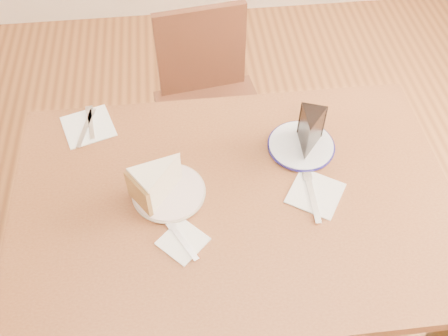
# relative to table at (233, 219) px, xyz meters

# --- Properties ---
(ground) EXTENTS (4.00, 4.00, 0.00)m
(ground) POSITION_rel_table_xyz_m (0.00, 0.00, -0.65)
(ground) COLOR #512B15
(ground) RESTS_ON ground
(table) EXTENTS (1.20, 0.80, 0.75)m
(table) POSITION_rel_table_xyz_m (0.00, 0.00, 0.00)
(table) COLOR #482513
(table) RESTS_ON ground
(chair_far) EXTENTS (0.46, 0.46, 0.83)m
(chair_far) POSITION_rel_table_xyz_m (-0.01, 0.65, -0.19)
(chair_far) COLOR #33180F
(chair_far) RESTS_ON ground
(plate_cream) EXTENTS (0.19, 0.19, 0.01)m
(plate_cream) POSITION_rel_table_xyz_m (-0.17, 0.04, 0.10)
(plate_cream) COLOR silver
(plate_cream) RESTS_ON table
(plate_navy) EXTENTS (0.19, 0.19, 0.01)m
(plate_navy) POSITION_rel_table_xyz_m (0.22, 0.16, 0.10)
(plate_navy) COLOR white
(plate_navy) RESTS_ON table
(carrot_cake) EXTENTS (0.17, 0.16, 0.09)m
(carrot_cake) POSITION_rel_table_xyz_m (-0.19, 0.04, 0.16)
(carrot_cake) COLOR beige
(carrot_cake) RESTS_ON plate_cream
(chocolate_cake) EXTENTS (0.10, 0.12, 0.11)m
(chocolate_cake) POSITION_rel_table_xyz_m (0.23, 0.15, 0.17)
(chocolate_cake) COLOR black
(chocolate_cake) RESTS_ON plate_navy
(napkin_cream) EXTENTS (0.15, 0.15, 0.00)m
(napkin_cream) POSITION_rel_table_xyz_m (-0.14, -0.12, 0.10)
(napkin_cream) COLOR white
(napkin_cream) RESTS_ON table
(napkin_navy) EXTENTS (0.18, 0.18, 0.00)m
(napkin_navy) POSITION_rel_table_xyz_m (0.22, -0.01, 0.10)
(napkin_navy) COLOR white
(napkin_navy) RESTS_ON table
(napkin_spare) EXTENTS (0.18, 0.18, 0.00)m
(napkin_spare) POSITION_rel_table_xyz_m (-0.41, 0.31, 0.10)
(napkin_spare) COLOR white
(napkin_spare) RESTS_ON table
(fork_cream) EXTENTS (0.08, 0.13, 0.00)m
(fork_cream) POSITION_rel_table_xyz_m (-0.15, -0.12, 0.10)
(fork_cream) COLOR white
(fork_cream) RESTS_ON napkin_cream
(knife_navy) EXTENTS (0.02, 0.17, 0.00)m
(knife_navy) POSITION_rel_table_xyz_m (0.21, -0.02, 0.10)
(knife_navy) COLOR silver
(knife_navy) RESTS_ON napkin_navy
(fork_spare) EXTENTS (0.03, 0.14, 0.00)m
(fork_spare) POSITION_rel_table_xyz_m (-0.40, 0.33, 0.10)
(fork_spare) COLOR white
(fork_spare) RESTS_ON napkin_spare
(knife_spare) EXTENTS (0.05, 0.16, 0.00)m
(knife_spare) POSITION_rel_table_xyz_m (-0.41, 0.30, 0.10)
(knife_spare) COLOR silver
(knife_spare) RESTS_ON napkin_spare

